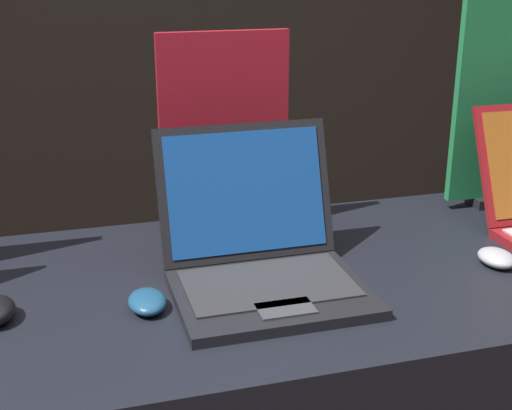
% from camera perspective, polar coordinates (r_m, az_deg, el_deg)
% --- Properties ---
extents(wall_back, '(8.00, 0.05, 2.80)m').
position_cam_1_polar(wall_back, '(2.81, -9.14, 15.59)').
color(wall_back, black).
rests_on(wall_back, ground_plane).
extents(laptop_middle, '(0.35, 0.37, 0.28)m').
position_cam_1_polar(laptop_middle, '(1.35, 0.56, -3.73)').
color(laptop_middle, black).
rests_on(laptop_middle, display_counter).
extents(mouse_middle, '(0.07, 0.10, 0.03)m').
position_cam_1_polar(mouse_middle, '(1.29, -8.69, -7.64)').
color(mouse_middle, navy).
rests_on(mouse_middle, display_counter).
extents(promo_stand_middle, '(0.28, 0.07, 0.45)m').
position_cam_1_polar(promo_stand_middle, '(1.56, -2.37, 5.25)').
color(promo_stand_middle, black).
rests_on(promo_stand_middle, display_counter).
extents(mouse_back, '(0.07, 0.09, 0.03)m').
position_cam_1_polar(mouse_back, '(1.53, 18.70, -4.02)').
color(mouse_back, '#B2B2B7').
rests_on(mouse_back, display_counter).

